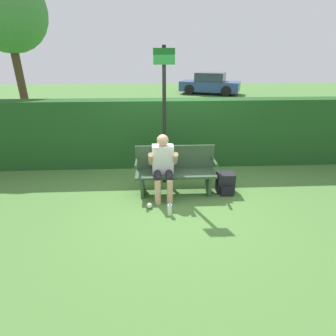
{
  "coord_description": "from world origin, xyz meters",
  "views": [
    {
      "loc": [
        -0.37,
        -4.51,
        2.53
      ],
      "look_at": [
        -0.15,
        -0.1,
        0.58
      ],
      "focal_mm": 28.0,
      "sensor_mm": 36.0,
      "label": 1
    }
  ],
  "objects_px": {
    "water_bottle": "(170,210)",
    "park_bench": "(175,170)",
    "signpost": "(164,111)",
    "backpack": "(225,183)",
    "parked_car": "(210,84)",
    "person_seated": "(163,164)",
    "tree": "(6,12)"
  },
  "relations": [
    {
      "from": "park_bench",
      "to": "tree",
      "type": "height_order",
      "value": "tree"
    },
    {
      "from": "water_bottle",
      "to": "parked_car",
      "type": "height_order",
      "value": "parked_car"
    },
    {
      "from": "parked_car",
      "to": "signpost",
      "type": "bearing_deg",
      "value": -83.39
    },
    {
      "from": "park_bench",
      "to": "water_bottle",
      "type": "xyz_separation_m",
      "value": [
        -0.16,
        -0.83,
        -0.35
      ]
    },
    {
      "from": "water_bottle",
      "to": "signpost",
      "type": "relative_size",
      "value": 0.08
    },
    {
      "from": "backpack",
      "to": "parked_car",
      "type": "height_order",
      "value": "parked_car"
    },
    {
      "from": "backpack",
      "to": "parked_car",
      "type": "relative_size",
      "value": 0.09
    },
    {
      "from": "park_bench",
      "to": "backpack",
      "type": "distance_m",
      "value": 1.02
    },
    {
      "from": "backpack",
      "to": "parked_car",
      "type": "xyz_separation_m",
      "value": [
        2.34,
        13.45,
        0.46
      ]
    },
    {
      "from": "backpack",
      "to": "water_bottle",
      "type": "distance_m",
      "value": 1.37
    },
    {
      "from": "park_bench",
      "to": "water_bottle",
      "type": "distance_m",
      "value": 0.91
    },
    {
      "from": "park_bench",
      "to": "backpack",
      "type": "relative_size",
      "value": 3.87
    },
    {
      "from": "backpack",
      "to": "tree",
      "type": "height_order",
      "value": "tree"
    },
    {
      "from": "backpack",
      "to": "person_seated",
      "type": "bearing_deg",
      "value": -177.48
    },
    {
      "from": "signpost",
      "to": "tree",
      "type": "distance_m",
      "value": 5.74
    },
    {
      "from": "water_bottle",
      "to": "parked_car",
      "type": "distance_m",
      "value": 14.64
    },
    {
      "from": "signpost",
      "to": "parked_car",
      "type": "xyz_separation_m",
      "value": [
        3.51,
        12.97,
        -0.87
      ]
    },
    {
      "from": "backpack",
      "to": "park_bench",
      "type": "bearing_deg",
      "value": 175.99
    },
    {
      "from": "water_bottle",
      "to": "person_seated",
      "type": "bearing_deg",
      "value": 96.83
    },
    {
      "from": "park_bench",
      "to": "parked_car",
      "type": "distance_m",
      "value": 13.79
    },
    {
      "from": "park_bench",
      "to": "person_seated",
      "type": "bearing_deg",
      "value": -152.91
    },
    {
      "from": "backpack",
      "to": "water_bottle",
      "type": "height_order",
      "value": "backpack"
    },
    {
      "from": "backpack",
      "to": "signpost",
      "type": "relative_size",
      "value": 0.15
    },
    {
      "from": "tree",
      "to": "water_bottle",
      "type": "bearing_deg",
      "value": -47.91
    },
    {
      "from": "person_seated",
      "to": "backpack",
      "type": "xyz_separation_m",
      "value": [
        1.22,
        0.05,
        -0.47
      ]
    },
    {
      "from": "person_seated",
      "to": "parked_car",
      "type": "relative_size",
      "value": 0.28
    },
    {
      "from": "water_bottle",
      "to": "park_bench",
      "type": "bearing_deg",
      "value": 79.35
    },
    {
      "from": "water_bottle",
      "to": "backpack",
      "type": "bearing_deg",
      "value": 33.66
    },
    {
      "from": "person_seated",
      "to": "tree",
      "type": "bearing_deg",
      "value": 136.21
    },
    {
      "from": "signpost",
      "to": "parked_car",
      "type": "relative_size",
      "value": 0.64
    },
    {
      "from": "water_bottle",
      "to": "signpost",
      "type": "distance_m",
      "value": 1.88
    },
    {
      "from": "park_bench",
      "to": "backpack",
      "type": "height_order",
      "value": "park_bench"
    }
  ]
}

